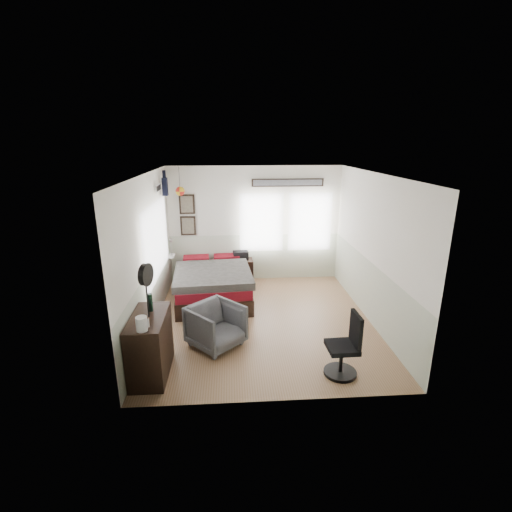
% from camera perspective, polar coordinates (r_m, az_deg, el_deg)
% --- Properties ---
extents(ground_plane, '(4.00, 4.50, 0.01)m').
position_cam_1_polar(ground_plane, '(7.06, 1.05, -9.94)').
color(ground_plane, olive).
extents(room_shell, '(4.02, 4.52, 2.71)m').
position_cam_1_polar(room_shell, '(6.66, 0.32, 3.26)').
color(room_shell, silver).
rests_on(room_shell, ground_plane).
extents(wall_decor, '(3.55, 1.32, 1.44)m').
position_cam_1_polar(wall_decor, '(8.31, -7.77, 9.34)').
color(wall_decor, black).
rests_on(wall_decor, room_shell).
extents(bed, '(1.66, 2.22, 0.68)m').
position_cam_1_polar(bed, '(7.95, -6.64, -4.19)').
color(bed, black).
rests_on(bed, ground_plane).
extents(dresser, '(0.48, 1.00, 0.90)m').
position_cam_1_polar(dresser, '(5.62, -15.95, -13.06)').
color(dresser, black).
rests_on(dresser, ground_plane).
extents(armchair, '(1.08, 1.09, 0.71)m').
position_cam_1_polar(armchair, '(6.15, -6.17, -10.65)').
color(armchair, slate).
rests_on(armchair, ground_plane).
extents(nightstand, '(0.57, 0.46, 0.56)m').
position_cam_1_polar(nightstand, '(8.82, -2.34, -2.26)').
color(nightstand, black).
rests_on(nightstand, ground_plane).
extents(task_chair, '(0.47, 0.47, 0.95)m').
position_cam_1_polar(task_chair, '(5.57, 13.59, -13.91)').
color(task_chair, black).
rests_on(task_chair, ground_plane).
extents(kettle, '(0.17, 0.14, 0.19)m').
position_cam_1_polar(kettle, '(5.02, -17.18, -9.95)').
color(kettle, silver).
rests_on(kettle, dresser).
extents(bottle, '(0.07, 0.07, 0.27)m').
position_cam_1_polar(bottle, '(5.51, -15.96, -6.87)').
color(bottle, black).
rests_on(bottle, dresser).
extents(stand_fan, '(0.16, 0.32, 0.78)m').
position_cam_1_polar(stand_fan, '(5.17, -16.58, -2.91)').
color(stand_fan, black).
rests_on(stand_fan, dresser).
extents(black_bag, '(0.37, 0.26, 0.20)m').
position_cam_1_polar(black_bag, '(8.70, -2.37, 0.09)').
color(black_bag, black).
rests_on(black_bag, nightstand).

